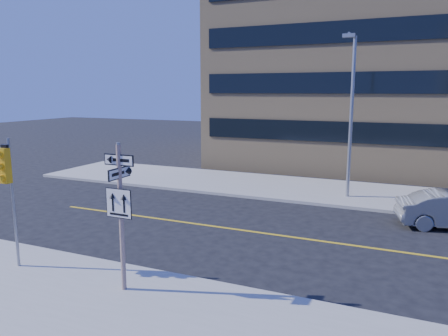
% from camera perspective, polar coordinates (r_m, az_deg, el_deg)
% --- Properties ---
extents(ground, '(120.00, 120.00, 0.00)m').
position_cam_1_polar(ground, '(14.72, -6.92, -12.08)').
color(ground, black).
rests_on(ground, ground).
extents(sign_pole, '(0.92, 0.92, 4.06)m').
position_cam_1_polar(sign_pole, '(11.98, -13.36, -5.20)').
color(sign_pole, beige).
rests_on(sign_pole, near_sidewalk).
extents(traffic_signal, '(0.32, 0.45, 4.00)m').
position_cam_1_polar(traffic_signal, '(14.49, -26.52, -0.96)').
color(traffic_signal, gray).
rests_on(traffic_signal, near_sidewalk).
extents(streetlight_a, '(0.55, 2.25, 8.00)m').
position_cam_1_polar(streetlight_a, '(22.65, 16.26, 7.71)').
color(streetlight_a, gray).
rests_on(streetlight_a, far_sidewalk).
extents(building_brick, '(18.00, 18.00, 18.00)m').
position_cam_1_polar(building_brick, '(37.18, 16.56, 15.03)').
color(building_brick, tan).
rests_on(building_brick, ground).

